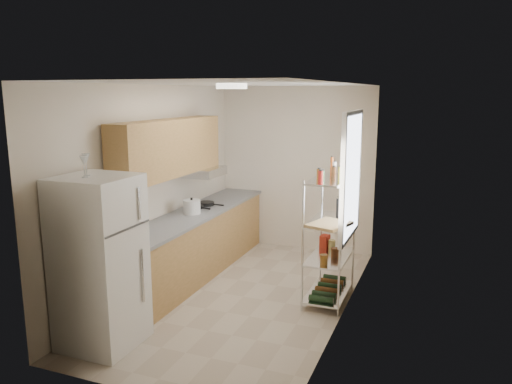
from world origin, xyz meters
TOP-DOWN VIEW (x-y plane):
  - room at (0.00, 0.00)m, footprint 2.52×4.42m
  - counter_run at (-0.92, 0.44)m, footprint 0.63×3.51m
  - upper_cabinets at (-1.05, 0.10)m, footprint 0.33×2.20m
  - range_hood at (-1.00, 0.90)m, footprint 0.50×0.60m
  - window at (1.23, 0.35)m, footprint 0.06×1.00m
  - bakers_rack at (1.00, 0.30)m, footprint 0.45×0.90m
  - ceiling_dome at (0.00, -0.30)m, footprint 0.34×0.34m
  - refrigerator at (-0.87, -1.59)m, footprint 0.71×0.71m
  - wine_glass_a at (-0.93, -1.61)m, footprint 0.08×0.08m
  - wine_glass_b at (-0.89, -1.69)m, footprint 0.07×0.07m
  - rice_cooker at (-0.91, 0.38)m, footprint 0.23×0.23m
  - frying_pan_large at (-1.02, 0.69)m, footprint 0.29×0.29m
  - frying_pan_small at (-0.96, 0.90)m, footprint 0.25×0.25m
  - cutting_board at (1.05, 0.03)m, footprint 0.50×0.57m
  - espresso_machine at (1.10, 0.57)m, footprint 0.14×0.21m
  - storage_bag at (0.87, 0.63)m, footprint 0.12×0.15m

SIDE VIEW (x-z plane):
  - counter_run at x=-0.92m, z-range 0.00..0.90m
  - storage_bag at x=0.87m, z-range 0.56..0.72m
  - refrigerator at x=-0.87m, z-range 0.00..1.72m
  - frying_pan_large at x=-1.02m, z-range 0.90..0.94m
  - frying_pan_small at x=-0.96m, z-range 0.90..0.95m
  - rice_cooker at x=-0.91m, z-range 0.90..1.09m
  - cutting_board at x=1.05m, z-range 1.01..1.04m
  - bakers_rack at x=1.00m, z-range 0.24..1.97m
  - espresso_machine at x=1.10m, z-range 1.01..1.26m
  - room at x=0.00m, z-range -0.01..2.61m
  - range_hood at x=-1.00m, z-range 1.33..1.45m
  - window at x=1.23m, z-range 0.82..2.28m
  - upper_cabinets at x=-1.05m, z-range 1.45..2.17m
  - wine_glass_b at x=-0.89m, z-range 1.72..1.93m
  - wine_glass_a at x=-0.93m, z-range 1.72..1.94m
  - ceiling_dome at x=0.00m, z-range 2.54..2.60m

